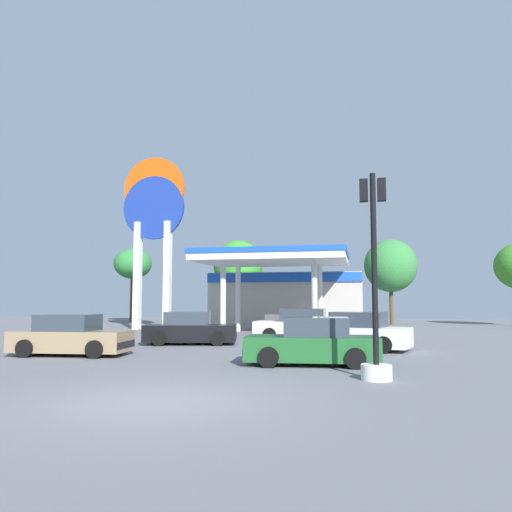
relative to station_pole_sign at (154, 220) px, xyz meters
name	(u,v)px	position (x,y,z in m)	size (l,w,h in m)	color
ground_plane	(155,402)	(9.68, -21.94, -7.27)	(90.00, 90.00, 0.00)	slate
gas_station	(287,296)	(8.51, 3.24, -5.07)	(10.09, 12.76, 4.72)	#ADA89E
station_pole_sign	(154,220)	(0.00, 0.00, 0.00)	(4.26, 0.56, 11.48)	white
car_0	(71,337)	(3.57, -15.04, -6.63)	(4.10, 2.08, 1.42)	black
car_1	(356,333)	(13.27, -11.04, -6.61)	(4.39, 2.69, 1.47)	black
car_2	(301,326)	(10.65, -7.09, -6.58)	(4.28, 1.97, 1.53)	black
car_3	(190,329)	(6.17, -9.99, -6.63)	(4.22, 2.46, 1.42)	black
car_4	(313,343)	(12.07, -15.89, -6.64)	(4.05, 2.04, 1.41)	black
traffic_signal_0	(375,311)	(13.84, -18.38, -5.61)	(0.74, 0.74, 5.05)	silver
tree_0	(133,264)	(-6.55, 10.64, -2.14)	(3.35, 3.35, 6.55)	brown
tree_1	(238,266)	(3.58, 8.98, -2.54)	(4.02, 4.02, 6.82)	brown
tree_2	(391,266)	(15.79, 10.40, -2.61)	(4.17, 4.17, 6.78)	brown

